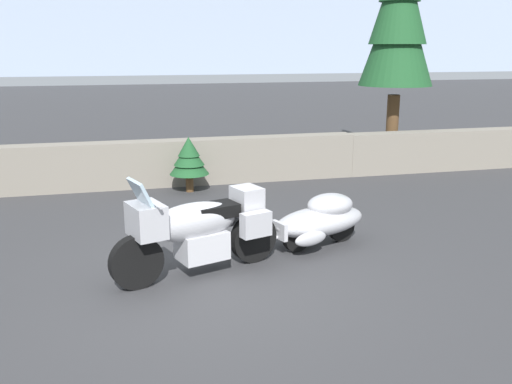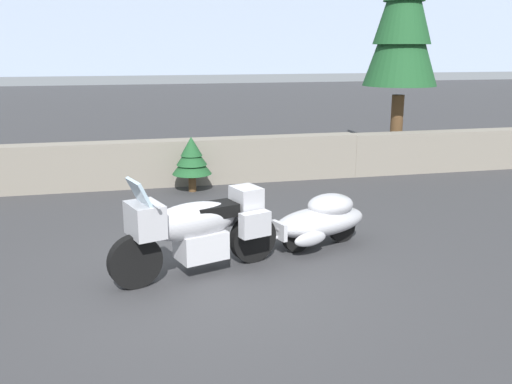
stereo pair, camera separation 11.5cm
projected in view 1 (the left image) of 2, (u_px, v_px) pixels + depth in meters
ground_plane at (216, 283)px, 6.97m from camera, size 80.00×80.00×0.00m
stone_guard_wall at (200, 163)px, 11.96m from camera, size 24.00×0.51×0.96m
distant_ridgeline at (115, 16)px, 94.54m from camera, size 240.00×80.00×16.00m
touring_motorcycle at (197, 228)px, 7.09m from camera, size 2.24×1.17×1.33m
car_shaped_trailer at (320, 219)px, 8.16m from camera, size 2.20×1.14×0.76m
pine_tree_tall at (399, 10)px, 13.34m from camera, size 1.77×1.77×5.89m
pine_sapling_near at (189, 158)px, 11.22m from camera, size 0.79×0.79×1.11m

